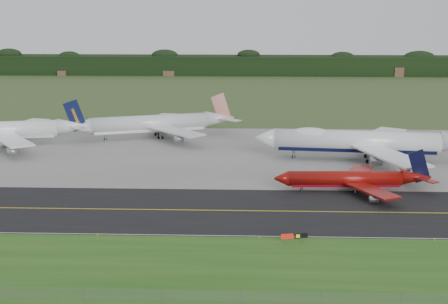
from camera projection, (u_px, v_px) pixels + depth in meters
ground at (270, 205)px, 140.81m from camera, size 600.00×600.00×0.00m
grass_verge at (277, 269)px, 106.76m from camera, size 400.00×30.00×0.01m
taxiway at (271, 211)px, 136.92m from camera, size 400.00×32.00×0.02m
apron at (264, 153)px, 190.42m from camera, size 400.00×78.00×0.01m
taxiway_centreline at (271, 211)px, 136.91m from camera, size 400.00×0.40×0.00m
taxiway_edge_line at (273, 236)px, 121.83m from camera, size 400.00×0.25×0.00m
perimeter_fence at (281, 298)px, 93.87m from camera, size 320.00×0.10×320.00m
horizon_treeline at (256, 66)px, 405.85m from camera, size 700.00×25.00×12.00m
jet_ba_747 at (365, 142)px, 180.31m from camera, size 65.88×54.30×16.55m
jet_red_737 at (354, 179)px, 151.54m from camera, size 38.31×31.26×10.35m
jet_navy_gold at (4, 131)px, 200.99m from camera, size 55.42×47.56×14.37m
jet_star_tail at (158, 123)px, 212.52m from camera, size 53.50×43.56×14.45m
taxiway_sign at (294, 236)px, 118.61m from camera, size 5.14×1.19×1.73m
edge_marker_left at (98, 235)px, 122.06m from camera, size 0.16×0.16×0.50m
edge_marker_center at (260, 237)px, 120.91m from camera, size 0.16×0.16×0.50m
edge_marker_right at (434, 239)px, 119.69m from camera, size 0.16×0.16×0.50m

